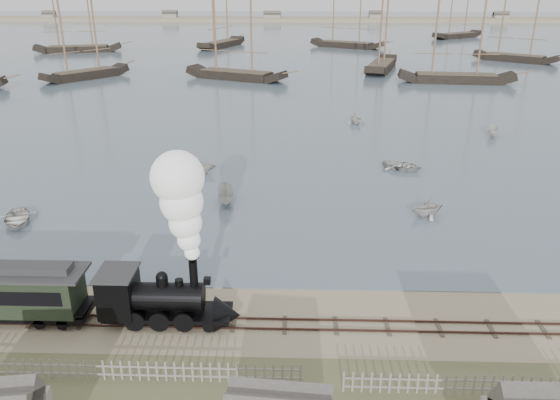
{
  "coord_description": "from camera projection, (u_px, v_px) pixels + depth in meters",
  "views": [
    {
      "loc": [
        2.57,
        -28.9,
        18.83
      ],
      "look_at": [
        1.38,
        8.96,
        3.5
      ],
      "focal_mm": 35.0,
      "sensor_mm": 36.0,
      "label": 1
    }
  ],
  "objects": [
    {
      "name": "ground",
      "position": [
        253.0,
        306.0,
        33.92
      ],
      "size": [
        600.0,
        600.0,
        0.0
      ],
      "primitive_type": "plane",
      "color": "tan",
      "rests_on": "ground"
    },
    {
      "name": "harbor_water",
      "position": [
        290.0,
        37.0,
        191.41
      ],
      "size": [
        600.0,
        336.0,
        0.06
      ],
      "primitive_type": "cube",
      "color": "#4B5F6B",
      "rests_on": "ground"
    },
    {
      "name": "rail_track",
      "position": [
        251.0,
        324.0,
        32.05
      ],
      "size": [
        120.0,
        1.8,
        0.16
      ],
      "color": "#3E2722",
      "rests_on": "ground"
    },
    {
      "name": "picket_fence_west",
      "position": [
        115.0,
        380.0,
        27.62
      ],
      "size": [
        19.0,
        0.1,
        1.2
      ],
      "primitive_type": null,
      "color": "gray",
      "rests_on": "ground"
    },
    {
      "name": "picket_fence_east",
      "position": [
        497.0,
        395.0,
        26.61
      ],
      "size": [
        15.0,
        0.1,
        1.2
      ],
      "primitive_type": null,
      "color": "gray",
      "rests_on": "ground"
    },
    {
      "name": "far_spit",
      "position": [
        293.0,
        21.0,
        265.54
      ],
      "size": [
        500.0,
        20.0,
        1.8
      ],
      "primitive_type": "cube",
      "color": "tan",
      "rests_on": "ground"
    },
    {
      "name": "locomotive",
      "position": [
        178.0,
        253.0,
        30.44
      ],
      "size": [
        8.11,
        3.03,
        10.11
      ],
      "color": "black",
      "rests_on": "ground"
    },
    {
      "name": "beached_dinghy",
      "position": [
        146.0,
        295.0,
        34.35
      ],
      "size": [
        3.81,
        4.37,
        0.76
      ],
      "primitive_type": "imported",
      "rotation": [
        0.0,
        0.0,
        1.18
      ],
      "color": "beige",
      "rests_on": "ground"
    },
    {
      "name": "rowboat_0",
      "position": [
        17.0,
        219.0,
        45.04
      ],
      "size": [
        5.18,
        4.52,
        0.9
      ],
      "primitive_type": "imported",
      "rotation": [
        0.0,
        0.0,
        0.39
      ],
      "color": "beige",
      "rests_on": "harbor_water"
    },
    {
      "name": "rowboat_1",
      "position": [
        200.0,
        165.0,
        56.63
      ],
      "size": [
        3.14,
        3.56,
        1.76
      ],
      "primitive_type": "imported",
      "rotation": [
        0.0,
        0.0,
        1.49
      ],
      "color": "beige",
      "rests_on": "harbor_water"
    },
    {
      "name": "rowboat_2",
      "position": [
        225.0,
        196.0,
        49.0
      ],
      "size": [
        3.84,
        1.88,
        1.42
      ],
      "primitive_type": "imported",
      "rotation": [
        0.0,
        0.0,
        3.28
      ],
      "color": "beige",
      "rests_on": "harbor_water"
    },
    {
      "name": "rowboat_3",
      "position": [
        402.0,
        166.0,
        57.94
      ],
      "size": [
        4.55,
        5.06,
        0.86
      ],
      "primitive_type": "imported",
      "rotation": [
        0.0,
        0.0,
        1.09
      ],
      "color": "beige",
      "rests_on": "harbor_water"
    },
    {
      "name": "rowboat_4",
      "position": [
        427.0,
        207.0,
        46.39
      ],
      "size": [
        3.51,
        3.76,
        1.6
      ],
      "primitive_type": "imported",
      "rotation": [
        0.0,
        0.0,
        5.07
      ],
      "color": "beige",
      "rests_on": "harbor_water"
    },
    {
      "name": "rowboat_5",
      "position": [
        493.0,
        132.0,
        70.08
      ],
      "size": [
        3.52,
        2.14,
        1.27
      ],
      "primitive_type": "imported",
      "rotation": [
        0.0,
        0.0,
        2.85
      ],
      "color": "beige",
      "rests_on": "harbor_water"
    },
    {
      "name": "rowboat_7",
      "position": [
        356.0,
        118.0,
        76.21
      ],
      "size": [
        3.76,
        3.55,
        1.58
      ],
      "primitive_type": "imported",
      "rotation": [
        0.0,
        0.0,
        0.4
      ],
      "color": "beige",
      "rests_on": "harbor_water"
    },
    {
      "name": "schooner_1",
      "position": [
        80.0,
        28.0,
        107.53
      ],
      "size": [
        14.86,
        17.05,
        20.0
      ],
      "primitive_type": null,
      "rotation": [
        0.0,
        0.0,
        0.89
      ],
      "color": "black",
      "rests_on": "harbor_water"
    },
    {
      "name": "schooner_2",
      "position": [
        234.0,
        28.0,
        106.94
      ],
      "size": [
        21.63,
        13.14,
        20.0
      ],
      "primitive_type": null,
      "rotation": [
        0.0,
        0.0,
        -0.41
      ],
      "color": "black",
      "rests_on": "harbor_water"
    },
    {
      "name": "schooner_3",
      "position": [
        384.0,
        23.0,
        118.17
      ],
      "size": [
        10.77,
        21.89,
        20.0
      ],
      "primitive_type": null,
      "rotation": [
        0.0,
        0.0,
        1.28
      ],
      "color": "black",
      "rests_on": "harbor_water"
    },
    {
      "name": "schooner_4",
      "position": [
        462.0,
        29.0,
        103.35
      ],
      "size": [
        22.51,
        7.34,
        20.0
      ],
      "primitive_type": null,
      "rotation": [
        0.0,
        0.0,
        -0.1
      ],
      "color": "black",
      "rests_on": "harbor_water"
    },
    {
      "name": "schooner_5",
      "position": [
        521.0,
        19.0,
        130.88
      ],
      "size": [
        18.59,
        15.42,
        20.0
      ],
      "primitive_type": null,
      "rotation": [
        0.0,
        0.0,
        -0.64
      ],
      "color": "black",
      "rests_on": "harbor_water"
    },
    {
      "name": "schooner_6",
      "position": [
        74.0,
        14.0,
        148.59
      ],
      "size": [
        23.72,
        10.95,
        20.0
      ],
      "primitive_type": null,
      "rotation": [
        0.0,
        0.0,
        0.25
      ],
      "color": "black",
      "rests_on": "harbor_water"
    },
    {
      "name": "schooner_7",
      "position": [
        221.0,
        12.0,
        159.9
      ],
      "size": [
        12.7,
        22.83,
        20.0
      ],
      "primitive_type": null,
      "rotation": [
        0.0,
        0.0,
        1.21
      ],
      "color": "black",
      "rests_on": "harbor_water"
    },
    {
      "name": "schooner_8",
      "position": [
        348.0,
        12.0,
        158.38
      ],
      "size": [
        21.94,
        15.28,
        20.0
      ],
      "primitive_type": null,
      "rotation": [
        0.0,
        0.0,
        -0.51
      ],
      "color": "black",
      "rests_on": "harbor_water"
    },
    {
      "name": "schooner_9",
      "position": [
        460.0,
        7.0,
        185.04
      ],
      "size": [
        19.89,
        16.06,
        20.0
      ],
      "primitive_type": null,
      "rotation": [
        0.0,
        0.0,
        0.62
      ],
      "color": "black",
      "rests_on": "harbor_water"
    }
  ]
}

